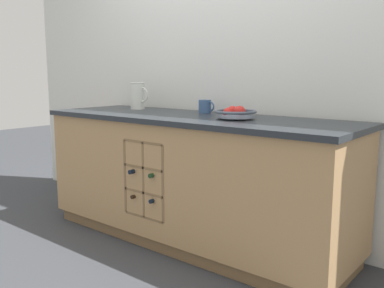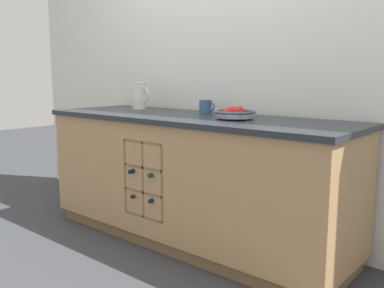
{
  "view_description": "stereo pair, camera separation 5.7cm",
  "coord_description": "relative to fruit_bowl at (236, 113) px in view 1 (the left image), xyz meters",
  "views": [
    {
      "loc": [
        1.83,
        -2.24,
        1.16
      ],
      "look_at": [
        0.0,
        0.0,
        0.69
      ],
      "focal_mm": 40.0,
      "sensor_mm": 36.0,
      "label": 1
    },
    {
      "loc": [
        1.88,
        -2.2,
        1.16
      ],
      "look_at": [
        0.0,
        0.0,
        0.69
      ],
      "focal_mm": 40.0,
      "sensor_mm": 36.0,
      "label": 2
    }
  ],
  "objects": [
    {
      "name": "ceramic_mug",
      "position": [
        -0.41,
        0.22,
        0.01
      ],
      "size": [
        0.13,
        0.09,
        0.09
      ],
      "color": "#385684",
      "rests_on": "kitchen_island"
    },
    {
      "name": "white_pitcher",
      "position": [
        -1.03,
        0.14,
        0.07
      ],
      "size": [
        0.18,
        0.12,
        0.21
      ],
      "color": "silver",
      "rests_on": "kitchen_island"
    },
    {
      "name": "back_wall",
      "position": [
        -0.35,
        0.41,
        0.35
      ],
      "size": [
        4.65,
        0.06,
        2.55
      ],
      "primitive_type": "cube",
      "color": "silver",
      "rests_on": "ground_plane"
    },
    {
      "name": "ground_plane",
      "position": [
        -0.35,
        -0.0,
        -0.93
      ],
      "size": [
        14.0,
        14.0,
        0.0
      ],
      "primitive_type": "plane",
      "color": "#383A3F"
    },
    {
      "name": "kitchen_island",
      "position": [
        -0.35,
        -0.01,
        -0.48
      ],
      "size": [
        2.29,
        0.74,
        0.89
      ],
      "color": "brown",
      "rests_on": "ground_plane"
    },
    {
      "name": "fruit_bowl",
      "position": [
        0.0,
        0.0,
        0.0
      ],
      "size": [
        0.26,
        0.26,
        0.08
      ],
      "color": "#4C5666",
      "rests_on": "kitchen_island"
    }
  ]
}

